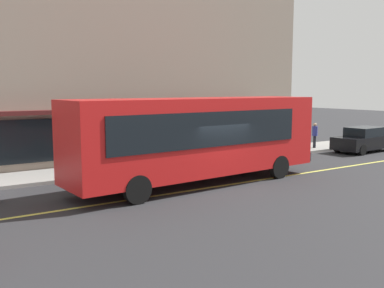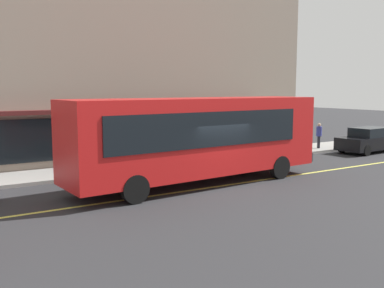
# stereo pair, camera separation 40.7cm
# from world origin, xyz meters

# --- Properties ---
(ground) EXTENTS (120.00, 120.00, 0.00)m
(ground) POSITION_xyz_m (0.00, 0.00, 0.00)
(ground) COLOR #28282B
(sidewalk) EXTENTS (80.00, 2.84, 0.15)m
(sidewalk) POSITION_xyz_m (0.00, 5.43, 0.07)
(sidewalk) COLOR gray
(sidewalk) RESTS_ON ground
(lane_centre_stripe) EXTENTS (36.00, 0.16, 0.01)m
(lane_centre_stripe) POSITION_xyz_m (0.00, 0.00, 0.00)
(lane_centre_stripe) COLOR #D8D14C
(lane_centre_stripe) RESTS_ON ground
(storefront_building) EXTENTS (23.72, 9.47, 10.98)m
(storefront_building) POSITION_xyz_m (-0.71, 11.28, 5.48)
(storefront_building) COLOR gray
(storefront_building) RESTS_ON ground
(bus) EXTENTS (11.26, 3.20, 3.50)m
(bus) POSITION_xyz_m (-0.30, 0.75, 1.99)
(bus) COLOR red
(bus) RESTS_ON ground
(traffic_light) EXTENTS (0.30, 0.52, 3.20)m
(traffic_light) POSITION_xyz_m (1.89, 4.75, 2.53)
(traffic_light) COLOR #2D2D33
(traffic_light) RESTS_ON sidewalk
(car_black) EXTENTS (4.39, 2.05, 1.52)m
(car_black) POSITION_xyz_m (13.35, 2.78, 0.74)
(car_black) COLOR black
(car_black) RESTS_ON ground
(pedestrian_at_corner) EXTENTS (0.34, 0.34, 1.58)m
(pedestrian_at_corner) POSITION_xyz_m (11.32, 4.90, 1.09)
(pedestrian_at_corner) COLOR black
(pedestrian_at_corner) RESTS_ON sidewalk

